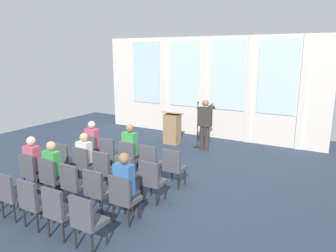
# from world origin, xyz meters

# --- Properties ---
(ground_plane) EXTENTS (14.15, 14.15, 0.00)m
(ground_plane) POSITION_xyz_m (0.00, 0.00, 0.00)
(ground_plane) COLOR #2D384C
(rear_partition) EXTENTS (8.63, 0.14, 3.70)m
(rear_partition) POSITION_xyz_m (0.05, 5.43, 1.91)
(rear_partition) COLOR silver
(rear_partition) RESTS_ON ground
(speaker) EXTENTS (0.52, 0.69, 1.67)m
(speaker) POSITION_xyz_m (0.75, 3.74, 0.97)
(speaker) COLOR #332D28
(speaker) RESTS_ON ground
(mic_stand) EXTENTS (0.28, 0.28, 1.55)m
(mic_stand) POSITION_xyz_m (0.40, 3.95, 0.34)
(mic_stand) COLOR black
(mic_stand) RESTS_ON ground
(lectern) EXTENTS (0.60, 0.48, 1.16)m
(lectern) POSITION_xyz_m (-0.55, 3.90, 0.55)
(lectern) COLOR #93724C
(lectern) RESTS_ON ground
(chair_r0_c0) EXTENTS (0.46, 0.44, 0.94)m
(chair_r0_c0) POSITION_xyz_m (-1.29, 0.69, 0.53)
(chair_r0_c0) COLOR black
(chair_r0_c0) RESTS_ON ground
(audience_r0_c0) EXTENTS (0.36, 0.39, 1.32)m
(audience_r0_c0) POSITION_xyz_m (-1.29, 0.77, 0.73)
(audience_r0_c0) COLOR #2D2D33
(audience_r0_c0) RESTS_ON ground
(chair_r0_c1) EXTENTS (0.46, 0.44, 0.94)m
(chair_r0_c1) POSITION_xyz_m (-0.64, 0.69, 0.53)
(chair_r0_c1) COLOR black
(chair_r0_c1) RESTS_ON ground
(chair_r0_c2) EXTENTS (0.46, 0.44, 0.94)m
(chair_r0_c2) POSITION_xyz_m (0.00, 0.69, 0.53)
(chair_r0_c2) COLOR black
(chair_r0_c2) RESTS_ON ground
(audience_r0_c2) EXTENTS (0.36, 0.39, 1.37)m
(audience_r0_c2) POSITION_xyz_m (0.00, 0.77, 0.76)
(audience_r0_c2) COLOR #2D2D33
(audience_r0_c2) RESTS_ON ground
(chair_r0_c3) EXTENTS (0.46, 0.44, 0.94)m
(chair_r0_c3) POSITION_xyz_m (0.64, 0.69, 0.53)
(chair_r0_c3) COLOR black
(chair_r0_c3) RESTS_ON ground
(chair_r0_c4) EXTENTS (0.46, 0.44, 0.94)m
(chair_r0_c4) POSITION_xyz_m (1.29, 0.69, 0.53)
(chair_r0_c4) COLOR black
(chair_r0_c4) RESTS_ON ground
(chair_r1_c0) EXTENTS (0.46, 0.44, 0.94)m
(chair_r1_c0) POSITION_xyz_m (-1.29, -0.26, 0.53)
(chair_r1_c0) COLOR black
(chair_r1_c0) RESTS_ON ground
(chair_r1_c1) EXTENTS (0.46, 0.44, 0.94)m
(chair_r1_c1) POSITION_xyz_m (-0.64, -0.26, 0.53)
(chair_r1_c1) COLOR black
(chair_r1_c1) RESTS_ON ground
(audience_r1_c1) EXTENTS (0.36, 0.39, 1.27)m
(audience_r1_c1) POSITION_xyz_m (-0.64, -0.17, 0.71)
(audience_r1_c1) COLOR #2D2D33
(audience_r1_c1) RESTS_ON ground
(chair_r1_c2) EXTENTS (0.46, 0.44, 0.94)m
(chair_r1_c2) POSITION_xyz_m (0.00, -0.26, 0.53)
(chair_r1_c2) COLOR black
(chair_r1_c2) RESTS_ON ground
(chair_r1_c3) EXTENTS (0.46, 0.44, 0.94)m
(chair_r1_c3) POSITION_xyz_m (0.64, -0.26, 0.53)
(chair_r1_c3) COLOR black
(chair_r1_c3) RESTS_ON ground
(chair_r1_c4) EXTENTS (0.46, 0.44, 0.94)m
(chair_r1_c4) POSITION_xyz_m (1.29, -0.26, 0.53)
(chair_r1_c4) COLOR black
(chair_r1_c4) RESTS_ON ground
(chair_r2_c0) EXTENTS (0.46, 0.44, 0.94)m
(chair_r2_c0) POSITION_xyz_m (-1.29, -1.21, 0.53)
(chair_r2_c0) COLOR black
(chair_r2_c0) RESTS_ON ground
(audience_r2_c0) EXTENTS (0.36, 0.39, 1.32)m
(audience_r2_c0) POSITION_xyz_m (-1.29, -1.13, 0.73)
(audience_r2_c0) COLOR #2D2D33
(audience_r2_c0) RESTS_ON ground
(chair_r2_c1) EXTENTS (0.46, 0.44, 0.94)m
(chair_r2_c1) POSITION_xyz_m (-0.64, -1.21, 0.53)
(chair_r2_c1) COLOR black
(chair_r2_c1) RESTS_ON ground
(audience_r2_c1) EXTENTS (0.36, 0.39, 1.30)m
(audience_r2_c1) POSITION_xyz_m (-0.64, -1.13, 0.72)
(audience_r2_c1) COLOR #2D2D33
(audience_r2_c1) RESTS_ON ground
(chair_r2_c2) EXTENTS (0.46, 0.44, 0.94)m
(chair_r2_c2) POSITION_xyz_m (0.00, -1.21, 0.53)
(chair_r2_c2) COLOR black
(chair_r2_c2) RESTS_ON ground
(chair_r2_c3) EXTENTS (0.46, 0.44, 0.94)m
(chair_r2_c3) POSITION_xyz_m (0.64, -1.21, 0.53)
(chair_r2_c3) COLOR black
(chair_r2_c3) RESTS_ON ground
(chair_r2_c4) EXTENTS (0.46, 0.44, 0.94)m
(chair_r2_c4) POSITION_xyz_m (1.29, -1.21, 0.53)
(chair_r2_c4) COLOR black
(chair_r2_c4) RESTS_ON ground
(audience_r2_c4) EXTENTS (0.36, 0.39, 1.36)m
(audience_r2_c4) POSITION_xyz_m (1.29, -1.13, 0.75)
(audience_r2_c4) COLOR #2D2D33
(audience_r2_c4) RESTS_ON ground
(chair_r3_c1) EXTENTS (0.46, 0.44, 0.94)m
(chair_r3_c1) POSITION_xyz_m (-0.64, -2.16, 0.53)
(chair_r3_c1) COLOR black
(chair_r3_c1) RESTS_ON ground
(chair_r3_c2) EXTENTS (0.46, 0.44, 0.94)m
(chair_r3_c2) POSITION_xyz_m (0.00, -2.16, 0.53)
(chair_r3_c2) COLOR black
(chair_r3_c2) RESTS_ON ground
(chair_r3_c3) EXTENTS (0.46, 0.44, 0.94)m
(chair_r3_c3) POSITION_xyz_m (0.64, -2.16, 0.53)
(chair_r3_c3) COLOR black
(chair_r3_c3) RESTS_ON ground
(chair_r3_c4) EXTENTS (0.46, 0.44, 0.94)m
(chair_r3_c4) POSITION_xyz_m (1.29, -2.16, 0.53)
(chair_r3_c4) COLOR black
(chair_r3_c4) RESTS_ON ground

